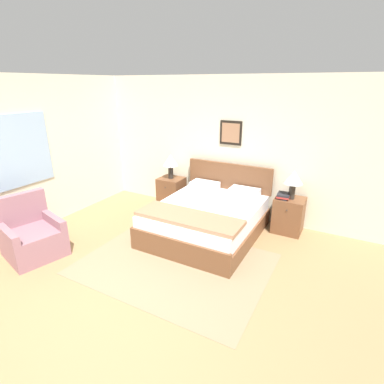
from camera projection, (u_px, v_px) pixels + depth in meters
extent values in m
plane|color=#99754C|center=(107.00, 314.00, 3.38)|extent=(16.00, 16.00, 0.00)
cube|color=beige|center=(225.00, 148.00, 5.66)|extent=(7.57, 0.06, 2.60)
cube|color=black|center=(231.00, 133.00, 5.48)|extent=(0.42, 0.02, 0.44)
cube|color=#9E7051|center=(231.00, 133.00, 5.46)|extent=(0.34, 0.00, 0.35)
cube|color=beige|center=(57.00, 150.00, 5.46)|extent=(0.06, 5.68, 2.60)
cube|color=#9EBCDB|center=(15.00, 152.00, 4.75)|extent=(0.02, 1.21, 1.16)
cube|color=#897556|center=(175.00, 264.00, 4.31)|extent=(2.59, 1.96, 0.01)
cube|color=brown|center=(206.00, 227.00, 5.11)|extent=(1.66, 1.97, 0.28)
cube|color=brown|center=(177.00, 242.00, 4.26)|extent=(1.66, 0.06, 0.08)
cube|color=silver|center=(206.00, 213.00, 5.02)|extent=(1.59, 1.90, 0.25)
cube|color=brown|center=(229.00, 176.00, 5.68)|extent=(1.66, 0.06, 0.50)
cube|color=#9E7051|center=(189.00, 218.00, 4.46)|extent=(1.62, 0.55, 0.06)
cube|color=silver|center=(205.00, 186.00, 5.73)|extent=(0.52, 0.32, 0.14)
cube|color=silver|center=(244.00, 192.00, 5.37)|extent=(0.52, 0.32, 0.14)
cube|color=#8E606B|center=(34.00, 243.00, 4.48)|extent=(0.92, 0.90, 0.41)
cube|color=#8E606B|center=(20.00, 209.00, 4.53)|extent=(0.30, 0.74, 0.49)
cube|color=#8E606B|center=(52.00, 219.00, 4.60)|extent=(0.77, 0.29, 0.14)
cube|color=#8E606B|center=(7.00, 234.00, 4.16)|extent=(0.77, 0.29, 0.14)
cube|color=brown|center=(171.00, 192.00, 6.23)|extent=(0.49, 0.43, 0.62)
sphere|color=#332D28|center=(165.00, 188.00, 5.98)|extent=(0.02, 0.02, 0.02)
cube|color=brown|center=(288.00, 215.00, 5.16)|extent=(0.49, 0.43, 0.62)
sphere|color=#332D28|center=(287.00, 211.00, 4.91)|extent=(0.02, 0.02, 0.02)
cylinder|color=#2D2823|center=(171.00, 173.00, 6.08)|extent=(0.10, 0.10, 0.21)
cylinder|color=#2D2823|center=(171.00, 167.00, 6.04)|extent=(0.02, 0.02, 0.06)
cone|color=silver|center=(170.00, 160.00, 5.99)|extent=(0.31, 0.31, 0.22)
cylinder|color=#2D2823|center=(292.00, 193.00, 5.00)|extent=(0.10, 0.10, 0.21)
cylinder|color=#2D2823|center=(293.00, 185.00, 4.96)|extent=(0.02, 0.02, 0.06)
cone|color=silver|center=(294.00, 177.00, 4.91)|extent=(0.31, 0.31, 0.22)
cube|color=#232328|center=(283.00, 197.00, 5.06)|extent=(0.21, 0.27, 0.02)
cube|color=#B7332D|center=(283.00, 196.00, 5.05)|extent=(0.22, 0.28, 0.03)
cube|color=#232328|center=(284.00, 194.00, 5.04)|extent=(0.22, 0.26, 0.03)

